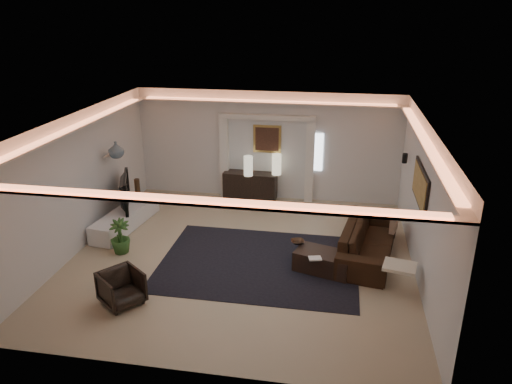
% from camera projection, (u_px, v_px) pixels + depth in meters
% --- Properties ---
extents(floor, '(7.00, 7.00, 0.00)m').
position_uv_depth(floor, '(242.00, 257.00, 10.27)').
color(floor, tan).
rests_on(floor, ground).
extents(ceiling, '(7.00, 7.00, 0.00)m').
position_uv_depth(ceiling, '(240.00, 121.00, 9.23)').
color(ceiling, white).
rests_on(ceiling, ground).
extents(wall_back, '(7.00, 0.00, 7.00)m').
position_uv_depth(wall_back, '(267.00, 146.00, 12.97)').
color(wall_back, silver).
rests_on(wall_back, ground).
extents(wall_front, '(7.00, 0.00, 7.00)m').
position_uv_depth(wall_front, '(189.00, 285.00, 6.53)').
color(wall_front, silver).
rests_on(wall_front, ground).
extents(wall_left, '(0.00, 7.00, 7.00)m').
position_uv_depth(wall_left, '(79.00, 182.00, 10.31)').
color(wall_left, silver).
rests_on(wall_left, ground).
extents(wall_right, '(0.00, 7.00, 7.00)m').
position_uv_depth(wall_right, '(423.00, 204.00, 9.19)').
color(wall_right, silver).
rests_on(wall_right, ground).
extents(cove_soffit, '(7.00, 7.00, 0.04)m').
position_uv_depth(cove_soffit, '(240.00, 136.00, 9.33)').
color(cove_soffit, silver).
rests_on(cove_soffit, ceiling).
extents(daylight_slit, '(0.25, 0.03, 1.00)m').
position_uv_depth(daylight_slit, '(318.00, 152.00, 12.77)').
color(daylight_slit, white).
rests_on(daylight_slit, wall_back).
extents(area_rug, '(4.00, 3.00, 0.01)m').
position_uv_depth(area_rug, '(259.00, 263.00, 10.02)').
color(area_rug, black).
rests_on(area_rug, ground).
extents(pilaster_left, '(0.22, 0.20, 2.20)m').
position_uv_depth(pilaster_left, '(225.00, 158.00, 13.19)').
color(pilaster_left, silver).
rests_on(pilaster_left, ground).
extents(pilaster_right, '(0.22, 0.20, 2.20)m').
position_uv_depth(pilaster_right, '(310.00, 162.00, 12.82)').
color(pilaster_right, silver).
rests_on(pilaster_right, ground).
extents(alcove_header, '(2.52, 0.20, 0.12)m').
position_uv_depth(alcove_header, '(267.00, 117.00, 12.59)').
color(alcove_header, silver).
rests_on(alcove_header, wall_back).
extents(painting_frame, '(0.74, 0.04, 0.74)m').
position_uv_depth(painting_frame, '(267.00, 139.00, 12.87)').
color(painting_frame, tan).
rests_on(painting_frame, wall_back).
extents(painting_canvas, '(0.62, 0.02, 0.62)m').
position_uv_depth(painting_canvas, '(267.00, 139.00, 12.85)').
color(painting_canvas, '#4C2D1E').
rests_on(painting_canvas, wall_back).
extents(art_panel_frame, '(0.04, 1.64, 0.74)m').
position_uv_depth(art_panel_frame, '(421.00, 186.00, 9.38)').
color(art_panel_frame, black).
rests_on(art_panel_frame, wall_right).
extents(art_panel_gold, '(0.02, 1.50, 0.62)m').
position_uv_depth(art_panel_gold, '(419.00, 186.00, 9.39)').
color(art_panel_gold, tan).
rests_on(art_panel_gold, wall_right).
extents(wall_sconce, '(0.12, 0.12, 0.22)m').
position_uv_depth(wall_sconce, '(405.00, 158.00, 11.15)').
color(wall_sconce, black).
rests_on(wall_sconce, wall_right).
extents(wall_niche, '(0.10, 0.55, 0.04)m').
position_uv_depth(wall_niche, '(110.00, 155.00, 11.51)').
color(wall_niche, silver).
rests_on(wall_niche, wall_left).
extents(console, '(1.44, 0.51, 0.71)m').
position_uv_depth(console, '(250.00, 185.00, 13.18)').
color(console, black).
rests_on(console, ground).
extents(lamp_left, '(0.31, 0.31, 0.53)m').
position_uv_depth(lamp_left, '(248.00, 163.00, 12.73)').
color(lamp_left, beige).
rests_on(lamp_left, console).
extents(lamp_right, '(0.29, 0.29, 0.55)m').
position_uv_depth(lamp_right, '(277.00, 162.00, 12.82)').
color(lamp_right, '#F0E7BF').
rests_on(lamp_right, console).
extents(media_ledge, '(0.85, 2.31, 0.42)m').
position_uv_depth(media_ledge, '(126.00, 218.00, 11.56)').
color(media_ledge, white).
rests_on(media_ledge, ground).
extents(tv, '(1.31, 0.66, 0.77)m').
position_uv_depth(tv, '(121.00, 191.00, 11.54)').
color(tv, black).
rests_on(tv, media_ledge).
extents(figurine, '(0.17, 0.17, 0.37)m').
position_uv_depth(figurine, '(137.00, 185.00, 12.48)').
color(figurine, '#49331E').
rests_on(figurine, media_ledge).
extents(ginger_jar, '(0.45, 0.45, 0.38)m').
position_uv_depth(ginger_jar, '(116.00, 150.00, 11.16)').
color(ginger_jar, '#384C5E').
rests_on(ginger_jar, wall_niche).
extents(plant, '(0.52, 0.52, 0.75)m').
position_uv_depth(plant, '(120.00, 236.00, 10.33)').
color(plant, '#2E5822').
rests_on(plant, ground).
extents(sofa, '(2.62, 1.38, 0.73)m').
position_uv_depth(sofa, '(368.00, 241.00, 10.17)').
color(sofa, '#342112').
rests_on(sofa, ground).
extents(throw_blanket, '(0.66, 0.58, 0.06)m').
position_uv_depth(throw_blanket, '(400.00, 266.00, 8.80)').
color(throw_blanket, beige).
rests_on(throw_blanket, sofa).
extents(throw_pillow, '(0.22, 0.40, 0.38)m').
position_uv_depth(throw_pillow, '(394.00, 223.00, 10.55)').
color(throw_pillow, '#9C7960').
rests_on(throw_pillow, sofa).
extents(coffee_table, '(1.23, 0.89, 0.41)m').
position_uv_depth(coffee_table, '(324.00, 262.00, 9.66)').
color(coffee_table, black).
rests_on(coffee_table, ground).
extents(bowl, '(0.35, 0.35, 0.07)m').
position_uv_depth(bowl, '(297.00, 242.00, 9.94)').
color(bowl, '#302015').
rests_on(bowl, coffee_table).
extents(magazine, '(0.28, 0.23, 0.03)m').
position_uv_depth(magazine, '(315.00, 258.00, 9.33)').
color(magazine, silver).
rests_on(magazine, coffee_table).
extents(armchair, '(0.95, 0.95, 0.62)m').
position_uv_depth(armchair, '(122.00, 288.00, 8.56)').
color(armchair, '#352D1D').
rests_on(armchair, ground).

